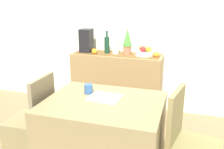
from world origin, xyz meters
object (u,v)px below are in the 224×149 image
object	(u,v)px
dining_table	(104,138)
chair_near_window	(32,135)
coffee_cup	(88,89)
wine_bottle	(107,45)
potted_plant	(127,41)
coffee_maker	(86,41)
ceramic_vase	(116,47)
fruit_bowl	(144,53)
sideboard_console	(117,83)
open_book	(105,97)

from	to	relation	value
dining_table	chair_near_window	world-z (taller)	chair_near_window
coffee_cup	chair_near_window	distance (m)	0.79
wine_bottle	potted_plant	bearing A→B (deg)	0.00
coffee_maker	dining_table	bearing A→B (deg)	-61.97
coffee_maker	ceramic_vase	size ratio (longest dim) A/B	1.76
fruit_bowl	ceramic_vase	world-z (taller)	ceramic_vase
sideboard_console	chair_near_window	world-z (taller)	chair_near_window
coffee_maker	wine_bottle	bearing A→B (deg)	0.00
wine_bottle	potted_plant	xyz separation A→B (m)	(0.29, 0.00, 0.07)
fruit_bowl	potted_plant	bearing A→B (deg)	180.00
sideboard_console	chair_near_window	bearing A→B (deg)	-110.68
fruit_bowl	chair_near_window	bearing A→B (deg)	-123.19
fruit_bowl	dining_table	distance (m)	1.46
wine_bottle	coffee_cup	size ratio (longest dim) A/B	3.57
potted_plant	coffee_cup	world-z (taller)	potted_plant
coffee_maker	open_book	world-z (taller)	coffee_maker
potted_plant	fruit_bowl	bearing A→B (deg)	0.00
fruit_bowl	wine_bottle	xyz separation A→B (m)	(-0.53, 0.00, 0.09)
ceramic_vase	sideboard_console	bearing A→B (deg)	0.00
coffee_cup	chair_near_window	size ratio (longest dim) A/B	0.10
sideboard_console	coffee_maker	xyz separation A→B (m)	(-0.46, 0.00, 0.60)
fruit_bowl	wine_bottle	world-z (taller)	wine_bottle
wine_bottle	potted_plant	distance (m)	0.30
potted_plant	open_book	distance (m)	1.34
fruit_bowl	coffee_cup	size ratio (longest dim) A/B	2.66
wine_bottle	chair_near_window	xyz separation A→B (m)	(-0.37, -1.36, -0.72)
sideboard_console	ceramic_vase	world-z (taller)	ceramic_vase
fruit_bowl	potted_plant	world-z (taller)	potted_plant
ceramic_vase	coffee_cup	size ratio (longest dim) A/B	2.11
sideboard_console	fruit_bowl	xyz separation A→B (m)	(0.38, 0.00, 0.46)
ceramic_vase	dining_table	bearing A→B (deg)	-78.10
open_book	coffee_cup	xyz separation A→B (m)	(-0.19, 0.07, 0.04)
open_book	chair_near_window	bearing A→B (deg)	-169.19
sideboard_console	potted_plant	bearing A→B (deg)	0.00
ceramic_vase	open_book	distance (m)	1.34
ceramic_vase	chair_near_window	size ratio (longest dim) A/B	0.21
dining_table	open_book	size ratio (longest dim) A/B	3.69
coffee_maker	ceramic_vase	world-z (taller)	coffee_maker
open_book	wine_bottle	bearing A→B (deg)	113.42
sideboard_console	ceramic_vase	size ratio (longest dim) A/B	6.66
dining_table	ceramic_vase	bearing A→B (deg)	101.90
potted_plant	dining_table	distance (m)	1.53
coffee_maker	chair_near_window	distance (m)	1.56
coffee_maker	dining_table	distance (m)	1.68
wine_bottle	coffee_cup	bearing A→B (deg)	-79.94
wine_bottle	open_book	distance (m)	1.38
sideboard_console	open_book	xyz separation A→B (m)	(0.26, -1.30, 0.32)
chair_near_window	potted_plant	bearing A→B (deg)	64.20
wine_bottle	ceramic_vase	world-z (taller)	wine_bottle
wine_bottle	coffee_cup	world-z (taller)	wine_bottle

